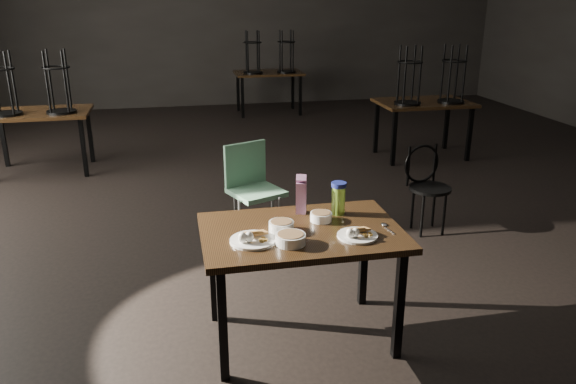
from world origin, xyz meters
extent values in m
plane|color=black|center=(0.00, 0.00, 0.00)|extent=(12.00, 12.00, 0.00)
cube|color=black|center=(0.00, 6.00, 1.60)|extent=(10.00, 0.04, 3.20)
cube|color=black|center=(-0.80, -2.07, 0.73)|extent=(1.20, 0.80, 0.04)
cube|color=black|center=(-1.32, -2.39, 0.35)|extent=(0.05, 0.05, 0.71)
cube|color=black|center=(-0.28, -2.39, 0.35)|extent=(0.05, 0.05, 0.71)
cube|color=black|center=(-1.32, -1.75, 0.35)|extent=(0.05, 0.05, 0.71)
cube|color=black|center=(-0.28, -1.75, 0.35)|extent=(0.05, 0.05, 0.71)
cylinder|color=white|center=(-1.11, -2.19, 0.76)|extent=(0.27, 0.27, 0.02)
cube|color=#AC753D|center=(-1.10, -2.14, 0.81)|extent=(0.10, 0.09, 0.04)
cube|color=#AC753D|center=(-1.07, -2.14, 0.81)|extent=(0.11, 0.11, 0.03)
ellipsoid|color=white|center=(-1.17, -2.22, 0.80)|extent=(0.05, 0.05, 0.06)
ellipsoid|color=white|center=(-1.14, -2.22, 0.80)|extent=(0.05, 0.05, 0.06)
cylinder|color=white|center=(-0.50, -2.24, 0.76)|extent=(0.24, 0.24, 0.01)
cube|color=#AC753D|center=(-0.50, -2.21, 0.81)|extent=(0.09, 0.08, 0.04)
cube|color=#AC753D|center=(-0.47, -2.21, 0.81)|extent=(0.10, 0.10, 0.03)
ellipsoid|color=white|center=(-0.56, -2.28, 0.79)|extent=(0.05, 0.05, 0.06)
ellipsoid|color=white|center=(-0.53, -2.28, 0.79)|extent=(0.05, 0.05, 0.06)
cylinder|color=white|center=(-0.92, -2.07, 0.78)|extent=(0.15, 0.15, 0.06)
cylinder|color=brown|center=(-0.92, -2.07, 0.80)|extent=(0.13, 0.13, 0.01)
cylinder|color=white|center=(-0.65, -1.96, 0.78)|extent=(0.14, 0.14, 0.05)
cylinder|color=brown|center=(-0.65, -1.96, 0.80)|extent=(0.12, 0.12, 0.01)
cylinder|color=white|center=(-0.91, -2.26, 0.78)|extent=(0.17, 0.17, 0.06)
cylinder|color=brown|center=(-0.91, -2.26, 0.80)|extent=(0.15, 0.15, 0.01)
cube|color=#88186A|center=(-0.74, -1.81, 0.85)|extent=(0.08, 0.08, 0.21)
cube|color=#88186A|center=(-0.74, -1.81, 0.98)|extent=(0.08, 0.08, 0.06)
cylinder|color=#93CA3B|center=(-0.51, -1.87, 0.84)|extent=(0.11, 0.11, 0.18)
cylinder|color=navy|center=(-0.51, -1.87, 0.95)|extent=(0.12, 0.12, 0.03)
ellipsoid|color=silver|center=(-0.29, -2.11, 0.75)|extent=(0.04, 0.06, 0.01)
cube|color=silver|center=(-0.29, -2.20, 0.75)|extent=(0.03, 0.12, 0.00)
cylinder|color=black|center=(0.73, -0.67, 0.42)|extent=(0.38, 0.38, 0.03)
torus|color=black|center=(0.70, -0.51, 0.61)|extent=(0.36, 0.08, 0.36)
cylinder|color=black|center=(0.83, -0.56, 0.21)|extent=(0.02, 0.02, 0.42)
cylinder|color=black|center=(0.62, -0.56, 0.21)|extent=(0.02, 0.02, 0.42)
cylinder|color=black|center=(0.62, -0.77, 0.21)|extent=(0.02, 0.02, 0.42)
cylinder|color=black|center=(0.83, -0.77, 0.21)|extent=(0.02, 0.02, 0.42)
cube|color=#6AA57F|center=(-0.85, -0.57, 0.47)|extent=(0.53, 0.53, 0.04)
cube|color=#6AA57F|center=(-0.92, -0.40, 0.68)|extent=(0.38, 0.18, 0.38)
cylinder|color=slate|center=(-1.02, -0.74, 0.23)|extent=(0.03, 0.03, 0.47)
cylinder|color=slate|center=(-0.68, -0.74, 0.23)|extent=(0.03, 0.03, 0.47)
cylinder|color=slate|center=(-1.02, -0.40, 0.23)|extent=(0.03, 0.03, 0.47)
cylinder|color=slate|center=(-0.68, -0.40, 0.23)|extent=(0.03, 0.03, 0.47)
cube|color=black|center=(-3.09, 2.04, 0.73)|extent=(1.20, 0.80, 0.04)
cube|color=black|center=(-2.57, 1.72, 0.35)|extent=(0.05, 0.05, 0.71)
cube|color=black|center=(-3.61, 2.36, 0.35)|extent=(0.05, 0.05, 0.71)
cube|color=black|center=(-2.57, 2.36, 0.35)|extent=(0.05, 0.05, 0.71)
cylinder|color=black|center=(-3.39, 1.89, 0.77)|extent=(0.34, 0.34, 0.03)
torus|color=black|center=(-3.39, 1.89, 1.27)|extent=(0.32, 0.32, 0.02)
cylinder|color=black|center=(-3.29, 1.98, 1.13)|extent=(0.03, 0.03, 0.70)
cylinder|color=black|center=(-3.29, 1.79, 1.13)|extent=(0.03, 0.03, 0.70)
cylinder|color=black|center=(-2.79, 1.89, 0.77)|extent=(0.34, 0.34, 0.03)
torus|color=black|center=(-2.79, 1.89, 1.27)|extent=(0.32, 0.32, 0.02)
cylinder|color=black|center=(-2.69, 1.98, 1.13)|extent=(0.03, 0.03, 0.70)
cylinder|color=black|center=(-2.89, 1.98, 1.13)|extent=(0.03, 0.03, 0.70)
cylinder|color=black|center=(-2.89, 1.79, 1.13)|extent=(0.03, 0.03, 0.70)
cylinder|color=black|center=(-2.69, 1.79, 1.13)|extent=(0.03, 0.03, 0.70)
cube|color=black|center=(1.73, 1.71, 0.73)|extent=(1.20, 0.80, 0.04)
cube|color=black|center=(1.21, 1.39, 0.35)|extent=(0.05, 0.05, 0.71)
cube|color=black|center=(2.25, 1.39, 0.35)|extent=(0.05, 0.05, 0.71)
cube|color=black|center=(1.21, 2.03, 0.35)|extent=(0.05, 0.05, 0.71)
cube|color=black|center=(2.25, 2.03, 0.35)|extent=(0.05, 0.05, 0.71)
cylinder|color=black|center=(1.43, 1.56, 0.77)|extent=(0.34, 0.34, 0.03)
torus|color=black|center=(1.43, 1.56, 1.27)|extent=(0.32, 0.32, 0.02)
cylinder|color=black|center=(1.53, 1.66, 1.13)|extent=(0.03, 0.03, 0.70)
cylinder|color=black|center=(1.33, 1.66, 1.13)|extent=(0.03, 0.03, 0.70)
cylinder|color=black|center=(1.33, 1.46, 1.13)|extent=(0.03, 0.03, 0.70)
cylinder|color=black|center=(1.53, 1.46, 1.13)|extent=(0.03, 0.03, 0.70)
cylinder|color=black|center=(2.03, 1.56, 0.77)|extent=(0.34, 0.34, 0.03)
torus|color=black|center=(2.03, 1.56, 1.27)|extent=(0.32, 0.32, 0.02)
cylinder|color=black|center=(2.13, 1.66, 1.13)|extent=(0.03, 0.03, 0.70)
cylinder|color=black|center=(1.93, 1.66, 1.13)|extent=(0.03, 0.03, 0.70)
cylinder|color=black|center=(1.93, 1.46, 1.13)|extent=(0.03, 0.03, 0.70)
cylinder|color=black|center=(2.13, 1.46, 1.13)|extent=(0.03, 0.03, 0.70)
cube|color=black|center=(0.23, 5.00, 0.73)|extent=(1.20, 0.80, 0.04)
cube|color=black|center=(-0.29, 4.68, 0.35)|extent=(0.05, 0.05, 0.71)
cube|color=black|center=(0.75, 4.68, 0.35)|extent=(0.05, 0.05, 0.71)
cube|color=black|center=(-0.29, 5.32, 0.35)|extent=(0.05, 0.05, 0.71)
cube|color=black|center=(0.75, 5.32, 0.35)|extent=(0.05, 0.05, 0.71)
cylinder|color=black|center=(-0.07, 4.85, 0.77)|extent=(0.34, 0.34, 0.03)
torus|color=black|center=(-0.07, 4.85, 1.27)|extent=(0.32, 0.32, 0.02)
cylinder|color=black|center=(0.03, 4.95, 1.13)|extent=(0.03, 0.03, 0.70)
cylinder|color=black|center=(-0.17, 4.95, 1.13)|extent=(0.03, 0.03, 0.70)
cylinder|color=black|center=(-0.17, 4.75, 1.13)|extent=(0.03, 0.03, 0.70)
cylinder|color=black|center=(0.03, 4.75, 1.13)|extent=(0.03, 0.03, 0.70)
cylinder|color=black|center=(0.53, 4.85, 0.77)|extent=(0.34, 0.34, 0.03)
torus|color=black|center=(0.53, 4.85, 1.27)|extent=(0.32, 0.32, 0.02)
cylinder|color=black|center=(0.63, 4.95, 1.13)|extent=(0.03, 0.03, 0.70)
cylinder|color=black|center=(0.43, 4.95, 1.13)|extent=(0.03, 0.03, 0.70)
cylinder|color=black|center=(0.43, 4.75, 1.13)|extent=(0.03, 0.03, 0.70)
cylinder|color=black|center=(0.63, 4.75, 1.13)|extent=(0.03, 0.03, 0.70)
camera|label=1|loc=(-1.51, -5.09, 2.09)|focal=35.00mm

